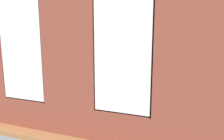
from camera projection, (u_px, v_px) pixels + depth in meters
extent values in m
cube|color=#99663D|center=(116.00, 98.00, 6.81)|extent=(6.65, 6.11, 0.10)
cube|color=brown|center=(202.00, 58.00, 3.24)|extent=(1.43, 0.16, 3.28)
cube|color=brown|center=(68.00, 52.00, 4.04)|extent=(1.07, 0.16, 3.28)
cube|color=brown|center=(122.00, 129.00, 3.92)|extent=(1.06, 0.16, 0.59)
cube|color=white|center=(122.00, 54.00, 3.64)|extent=(1.00, 0.03, 2.05)
cube|color=#38281E|center=(123.00, 54.00, 3.69)|extent=(1.06, 0.04, 2.11)
cube|color=brown|center=(27.00, 113.00, 4.65)|extent=(1.06, 0.16, 0.59)
cube|color=white|center=(21.00, 50.00, 4.37)|extent=(1.00, 0.03, 2.05)
cube|color=#38281E|center=(23.00, 50.00, 4.43)|extent=(1.06, 0.04, 2.11)
cube|color=#A87547|center=(73.00, 106.00, 4.33)|extent=(3.38, 0.24, 0.06)
cube|color=black|center=(70.00, 26.00, 4.03)|extent=(0.37, 0.03, 0.53)
cube|color=#A33875|center=(70.00, 26.00, 4.05)|extent=(0.31, 0.01, 0.47)
cube|color=silver|center=(31.00, 42.00, 7.35)|extent=(0.10, 5.11, 3.28)
cube|color=black|center=(68.00, 109.00, 5.12)|extent=(1.84, 0.85, 0.42)
cube|color=black|center=(59.00, 97.00, 4.75)|extent=(1.84, 0.24, 0.38)
cube|color=black|center=(99.00, 100.00, 4.78)|extent=(0.22, 0.85, 0.24)
cube|color=black|center=(39.00, 93.00, 5.34)|extent=(0.22, 0.85, 0.24)
cube|color=black|center=(82.00, 99.00, 4.99)|extent=(0.64, 0.65, 0.12)
cube|color=black|center=(56.00, 96.00, 5.23)|extent=(0.64, 0.65, 0.12)
cube|color=black|center=(194.00, 102.00, 5.62)|extent=(0.90, 2.07, 0.42)
cube|color=black|center=(209.00, 88.00, 5.44)|extent=(0.29, 2.06, 0.38)
cube|color=black|center=(194.00, 82.00, 6.41)|extent=(0.86, 0.24, 0.24)
cube|color=black|center=(196.00, 102.00, 4.71)|extent=(0.86, 0.24, 0.24)
cube|color=black|center=(193.00, 88.00, 5.96)|extent=(0.66, 0.76, 0.12)
cube|color=black|center=(193.00, 96.00, 5.21)|extent=(0.66, 0.76, 0.12)
cube|color=tan|center=(121.00, 81.00, 7.02)|extent=(1.35, 0.87, 0.04)
cube|color=tan|center=(143.00, 86.00, 7.20)|extent=(0.07, 0.07, 0.41)
cube|color=tan|center=(108.00, 83.00, 7.62)|extent=(0.07, 0.07, 0.41)
cube|color=tan|center=(137.00, 92.00, 6.50)|extent=(0.07, 0.07, 0.41)
cube|color=tan|center=(99.00, 88.00, 6.93)|extent=(0.07, 0.07, 0.41)
cylinder|color=#33567F|center=(121.00, 79.00, 7.01)|extent=(0.08, 0.08, 0.09)
cylinder|color=#B7333D|center=(108.00, 78.00, 7.03)|extent=(0.08, 0.08, 0.09)
cylinder|color=gray|center=(118.00, 78.00, 7.17)|extent=(0.12, 0.12, 0.08)
sphere|color=#337F38|center=(118.00, 75.00, 7.15)|extent=(0.14, 0.14, 0.14)
cube|color=#59595B|center=(123.00, 81.00, 6.86)|extent=(0.16, 0.15, 0.02)
cube|color=black|center=(134.00, 80.00, 7.03)|extent=(0.11, 0.18, 0.02)
cube|color=black|center=(54.00, 78.00, 8.19)|extent=(0.94, 0.42, 0.54)
cube|color=black|center=(54.00, 70.00, 8.14)|extent=(0.51, 0.20, 0.05)
cube|color=black|center=(53.00, 68.00, 8.13)|extent=(0.06, 0.04, 0.06)
cube|color=black|center=(53.00, 58.00, 8.06)|extent=(1.17, 0.04, 0.70)
cube|color=black|center=(53.00, 58.00, 8.08)|extent=(1.12, 0.01, 0.65)
cylinder|color=olive|center=(103.00, 79.00, 8.61)|extent=(0.45, 0.45, 0.28)
ellipsoid|color=silver|center=(103.00, 71.00, 8.56)|extent=(1.00, 1.00, 0.40)
ellipsoid|color=navy|center=(101.00, 68.00, 8.56)|extent=(0.44, 0.44, 0.18)
cylinder|color=gray|center=(51.00, 87.00, 7.17)|extent=(0.36, 0.36, 0.36)
cylinder|color=brown|center=(51.00, 77.00, 7.11)|extent=(0.06, 0.06, 0.30)
cone|color=#286B2D|center=(44.00, 65.00, 7.09)|extent=(0.63, 0.24, 0.64)
cone|color=#286B2D|center=(45.00, 68.00, 6.78)|extent=(0.19, 0.68, 0.57)
cone|color=#286B2D|center=(58.00, 67.00, 6.93)|extent=(0.68, 0.20, 0.56)
cone|color=#286B2D|center=(55.00, 64.00, 7.25)|extent=(0.20, 0.60, 0.65)
cylinder|color=#9E5638|center=(23.00, 107.00, 5.40)|extent=(0.25, 0.25, 0.30)
cylinder|color=brown|center=(22.00, 94.00, 5.34)|extent=(0.05, 0.05, 0.41)
cone|color=#286B2D|center=(11.00, 76.00, 5.33)|extent=(0.66, 0.19, 0.55)
cone|color=#286B2D|center=(10.00, 78.00, 5.04)|extent=(0.28, 0.64, 0.59)
cone|color=#286B2D|center=(23.00, 77.00, 5.05)|extent=(0.56, 0.45, 0.62)
cone|color=#286B2D|center=(32.00, 74.00, 5.34)|extent=(0.54, 0.49, 0.61)
cone|color=#286B2D|center=(24.00, 72.00, 5.47)|extent=(0.31, 0.56, 0.66)
cylinder|color=#9E5638|center=(183.00, 91.00, 7.12)|extent=(0.15, 0.15, 0.16)
cylinder|color=brown|center=(183.00, 87.00, 7.10)|extent=(0.02, 0.02, 0.10)
ellipsoid|color=#3D8E42|center=(183.00, 82.00, 7.07)|extent=(0.25, 0.25, 0.22)
cylinder|color=#47423D|center=(124.00, 120.00, 4.66)|extent=(0.29, 0.29, 0.30)
cylinder|color=brown|center=(124.00, 102.00, 4.58)|extent=(0.05, 0.05, 0.52)
cone|color=#286B2D|center=(112.00, 77.00, 4.56)|extent=(0.61, 0.16, 0.60)
cone|color=#286B2D|center=(116.00, 78.00, 4.33)|extent=(0.36, 0.54, 0.65)
cone|color=#286B2D|center=(131.00, 79.00, 4.28)|extent=(0.53, 0.43, 0.63)
cone|color=#286B2D|center=(135.00, 77.00, 4.61)|extent=(0.52, 0.54, 0.57)
cone|color=#286B2D|center=(125.00, 75.00, 4.72)|extent=(0.26, 0.59, 0.63)
cylinder|color=gray|center=(205.00, 133.00, 3.96)|extent=(0.41, 0.41, 0.40)
cylinder|color=brown|center=(207.00, 113.00, 3.88)|extent=(0.07, 0.07, 0.41)
cone|color=#286B2D|center=(194.00, 87.00, 3.88)|extent=(0.61, 0.19, 0.59)
cone|color=#286B2D|center=(200.00, 90.00, 3.67)|extent=(0.48, 0.57, 0.60)
cone|color=#286B2D|center=(216.00, 89.00, 3.61)|extent=(0.38, 0.52, 0.66)
cone|color=#286B2D|center=(222.00, 87.00, 3.75)|extent=(0.56, 0.24, 0.65)
cone|color=#286B2D|center=(213.00, 84.00, 3.92)|extent=(0.35, 0.51, 0.67)
cone|color=#286B2D|center=(201.00, 86.00, 4.06)|extent=(0.45, 0.63, 0.56)
cylinder|color=#47423D|center=(80.00, 73.00, 9.43)|extent=(0.40, 0.40, 0.40)
cylinder|color=brown|center=(80.00, 64.00, 9.36)|extent=(0.07, 0.07, 0.36)
cone|color=#1E5B28|center=(76.00, 55.00, 9.38)|extent=(0.49, 0.21, 0.49)
cone|color=#1E5B28|center=(76.00, 55.00, 9.23)|extent=(0.41, 0.40, 0.52)
cone|color=#1E5B28|center=(78.00, 56.00, 9.13)|extent=(0.22, 0.48, 0.50)
cone|color=#1E5B28|center=(82.00, 57.00, 9.14)|extent=(0.52, 0.38, 0.43)
cone|color=#1E5B28|center=(83.00, 55.00, 9.28)|extent=(0.48, 0.27, 0.50)
cone|color=#1E5B28|center=(83.00, 56.00, 9.45)|extent=(0.32, 0.52, 0.46)
cone|color=#1E5B28|center=(78.00, 55.00, 9.43)|extent=(0.41, 0.40, 0.52)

